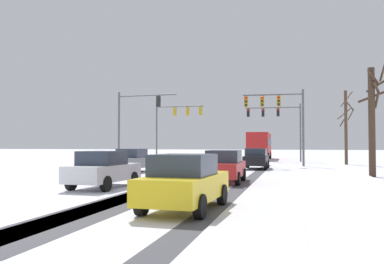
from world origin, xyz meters
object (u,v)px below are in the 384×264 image
object	(u,v)px
car_black_lead	(256,158)
car_red_third	(224,166)
car_yellow_cab_fifth	(185,182)
bare_tree_sidewalk_mid	(372,117)
traffic_signal_far_right	(278,119)
car_grey_second	(133,160)
bare_tree_sidewalk_far	(346,125)
traffic_signal_far_left	(175,119)
traffic_signal_near_right	(279,111)
bus_oncoming	(260,144)
traffic_signal_near_left	(134,116)
car_white_fourth	(104,169)

from	to	relation	value
car_black_lead	car_red_third	bearing A→B (deg)	-92.57
car_yellow_cab_fifth	bare_tree_sidewalk_mid	xyz separation A→B (m)	(7.64, 14.31, 2.71)
car_black_lead	car_yellow_cab_fifth	world-z (taller)	same
bare_tree_sidewalk_mid	car_yellow_cab_fifth	bearing A→B (deg)	-118.09
traffic_signal_far_right	car_yellow_cab_fifth	xyz separation A→B (m)	(-1.45, -34.92, -3.98)
car_yellow_cab_fifth	car_black_lead	bearing A→B (deg)	89.28
car_grey_second	car_red_third	world-z (taller)	same
car_yellow_cab_fifth	bare_tree_sidewalk_far	world-z (taller)	bare_tree_sidewalk_far
traffic_signal_far_left	traffic_signal_near_right	distance (m)	14.05
traffic_signal_near_right	car_red_third	distance (m)	15.01
car_black_lead	bus_oncoming	bearing A→B (deg)	93.75
car_black_lead	car_grey_second	distance (m)	9.90
traffic_signal_near_right	traffic_signal_near_left	bearing A→B (deg)	-170.82
bus_oncoming	car_black_lead	bearing A→B (deg)	-86.25
car_red_third	car_yellow_cab_fifth	bearing A→B (deg)	-88.15
car_white_fourth	traffic_signal_near_left	bearing A→B (deg)	107.93
bare_tree_sidewalk_far	bus_oncoming	bearing A→B (deg)	128.61
car_white_fourth	bare_tree_sidewalk_mid	size ratio (longest dim) A/B	0.60
car_red_third	car_white_fourth	size ratio (longest dim) A/B	0.99
car_black_lead	car_white_fourth	bearing A→B (deg)	-108.63
car_black_lead	car_yellow_cab_fifth	distance (m)	20.50
traffic_signal_far_left	car_yellow_cab_fifth	bearing A→B (deg)	-72.92
car_white_fourth	bare_tree_sidewalk_mid	distance (m)	16.02
traffic_signal_near_left	bare_tree_sidewalk_mid	world-z (taller)	bare_tree_sidewalk_mid
traffic_signal_far_left	car_red_third	world-z (taller)	traffic_signal_far_left
traffic_signal_far_right	car_black_lead	bearing A→B (deg)	-94.74
traffic_signal_near_right	car_white_fourth	size ratio (longest dim) A/B	1.56
car_black_lead	car_white_fourth	distance (m)	16.50
traffic_signal_far_left	car_red_third	bearing A→B (deg)	-67.58
traffic_signal_near_left	car_black_lead	size ratio (longest dim) A/B	1.58
car_red_third	bus_oncoming	size ratio (longest dim) A/B	0.37
car_white_fourth	car_red_third	bearing A→B (deg)	38.25
car_red_third	bus_oncoming	world-z (taller)	bus_oncoming
traffic_signal_near_right	car_yellow_cab_fifth	bearing A→B (deg)	-94.83
traffic_signal_near_left	car_grey_second	distance (m)	7.71
traffic_signal_near_right	bare_tree_sidewalk_mid	size ratio (longest dim) A/B	0.93
bare_tree_sidewalk_far	bare_tree_sidewalk_mid	bearing A→B (deg)	-91.45
traffic_signal_near_left	bare_tree_sidewalk_far	xyz separation A→B (m)	(18.24, 8.60, -0.64)
car_white_fourth	car_yellow_cab_fifth	bearing A→B (deg)	-44.15
bare_tree_sidewalk_mid	bus_oncoming	bearing A→B (deg)	108.13
traffic_signal_near_right	traffic_signal_far_right	bearing A→B (deg)	92.32
car_black_lead	bare_tree_sidewalk_mid	size ratio (longest dim) A/B	0.59
traffic_signal_near_left	bare_tree_sidewalk_far	size ratio (longest dim) A/B	0.91
bus_oncoming	bare_tree_sidewalk_mid	xyz separation A→B (m)	(8.72, -26.64, 1.53)
car_black_lead	bus_oncoming	size ratio (longest dim) A/B	0.37
car_black_lead	car_yellow_cab_fifth	bearing A→B (deg)	-90.72
traffic_signal_far_right	bare_tree_sidewalk_mid	bearing A→B (deg)	-73.29
traffic_signal_far_left	car_yellow_cab_fifth	xyz separation A→B (m)	(9.53, -31.02, -3.95)
traffic_signal_far_left	traffic_signal_near_right	size ratio (longest dim) A/B	1.00
traffic_signal_far_left	traffic_signal_far_right	distance (m)	11.65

